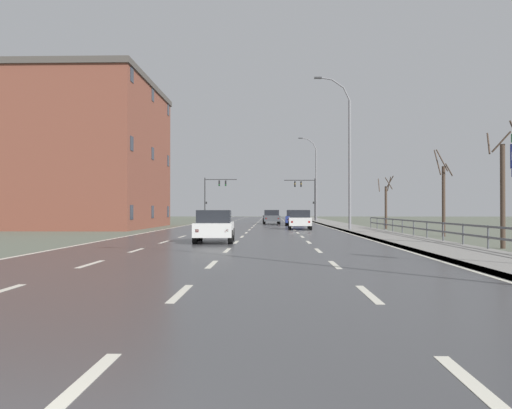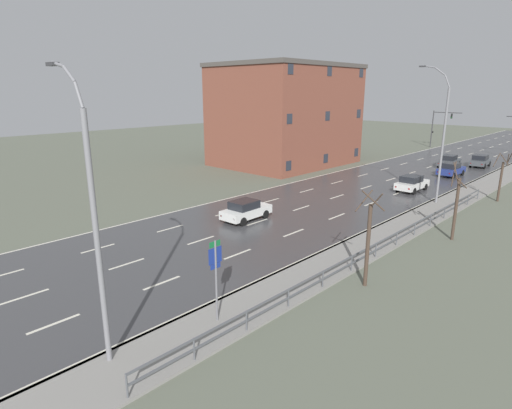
{
  "view_description": "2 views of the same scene",
  "coord_description": "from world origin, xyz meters",
  "px_view_note": "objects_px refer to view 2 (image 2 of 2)",
  "views": [
    {
      "loc": [
        1.7,
        -2.76,
        1.58
      ],
      "look_at": [
        -0.14,
        63.01,
        2.23
      ],
      "focal_mm": 38.31,
      "sensor_mm": 36.0,
      "label": 1
    },
    {
      "loc": [
        20.54,
        1.99,
        9.58
      ],
      "look_at": [
        0.0,
        23.47,
        1.43
      ],
      "focal_mm": 29.26,
      "sensor_mm": 36.0,
      "label": 2
    }
  ],
  "objects_px": {
    "car_far_left": "(246,210)",
    "brick_building": "(285,115)",
    "car_near_left": "(412,183)",
    "car_mid_centre": "(480,161)",
    "street_lamp_foreground": "(94,227)",
    "street_lamp_midground": "(441,138)",
    "traffic_signal_left": "(439,123)",
    "car_near_right": "(449,161)",
    "highway_sign": "(216,271)",
    "car_far_right": "(451,169)"
  },
  "relations": [
    {
      "from": "street_lamp_midground",
      "to": "car_far_right",
      "type": "height_order",
      "value": "street_lamp_midground"
    },
    {
      "from": "car_mid_centre",
      "to": "brick_building",
      "type": "bearing_deg",
      "value": -145.5
    },
    {
      "from": "car_far_right",
      "to": "traffic_signal_left",
      "type": "bearing_deg",
      "value": 117.33
    },
    {
      "from": "highway_sign",
      "to": "brick_building",
      "type": "height_order",
      "value": "brick_building"
    },
    {
      "from": "brick_building",
      "to": "car_mid_centre",
      "type": "bearing_deg",
      "value": 37.57
    },
    {
      "from": "car_far_left",
      "to": "brick_building",
      "type": "relative_size",
      "value": 0.24
    },
    {
      "from": "street_lamp_midground",
      "to": "car_near_right",
      "type": "xyz_separation_m",
      "value": [
        -5.71,
        19.37,
        -4.87
      ]
    },
    {
      "from": "brick_building",
      "to": "highway_sign",
      "type": "bearing_deg",
      "value": -54.11
    },
    {
      "from": "street_lamp_midground",
      "to": "car_mid_centre",
      "type": "xyz_separation_m",
      "value": [
        -2.84,
        22.37,
        -4.87
      ]
    },
    {
      "from": "car_mid_centre",
      "to": "brick_building",
      "type": "relative_size",
      "value": 0.24
    },
    {
      "from": "highway_sign",
      "to": "car_near_left",
      "type": "distance_m",
      "value": 29.48
    },
    {
      "from": "traffic_signal_left",
      "to": "car_mid_centre",
      "type": "xyz_separation_m",
      "value": [
        11.37,
        -15.21,
        -3.45
      ]
    },
    {
      "from": "car_far_left",
      "to": "car_far_right",
      "type": "relative_size",
      "value": 0.99
    },
    {
      "from": "car_far_right",
      "to": "car_near_left",
      "type": "bearing_deg",
      "value": -87.2
    },
    {
      "from": "street_lamp_foreground",
      "to": "street_lamp_midground",
      "type": "bearing_deg",
      "value": 90.07
    },
    {
      "from": "car_near_left",
      "to": "street_lamp_midground",
      "type": "bearing_deg",
      "value": -40.78
    },
    {
      "from": "street_lamp_foreground",
      "to": "brick_building",
      "type": "distance_m",
      "value": 43.94
    },
    {
      "from": "street_lamp_midground",
      "to": "car_near_right",
      "type": "distance_m",
      "value": 20.77
    },
    {
      "from": "highway_sign",
      "to": "traffic_signal_left",
      "type": "relative_size",
      "value": 0.6
    },
    {
      "from": "street_lamp_foreground",
      "to": "car_near_left",
      "type": "relative_size",
      "value": 2.55
    },
    {
      "from": "car_far_left",
      "to": "car_mid_centre",
      "type": "height_order",
      "value": "same"
    },
    {
      "from": "street_lamp_midground",
      "to": "traffic_signal_left",
      "type": "relative_size",
      "value": 1.87
    },
    {
      "from": "car_near_right",
      "to": "brick_building",
      "type": "relative_size",
      "value": 0.24
    },
    {
      "from": "highway_sign",
      "to": "car_mid_centre",
      "type": "relative_size",
      "value": 0.89
    },
    {
      "from": "car_near_left",
      "to": "car_mid_centre",
      "type": "xyz_separation_m",
      "value": [
        0.58,
        19.3,
        0.0
      ]
    },
    {
      "from": "car_far_left",
      "to": "car_near_right",
      "type": "height_order",
      "value": "same"
    },
    {
      "from": "street_lamp_foreground",
      "to": "highway_sign",
      "type": "distance_m",
      "value": 5.36
    },
    {
      "from": "highway_sign",
      "to": "car_far_right",
      "type": "distance_m",
      "value": 39.77
    },
    {
      "from": "car_near_left",
      "to": "brick_building",
      "type": "height_order",
      "value": "brick_building"
    },
    {
      "from": "car_near_right",
      "to": "car_mid_centre",
      "type": "bearing_deg",
      "value": 43.73
    },
    {
      "from": "highway_sign",
      "to": "car_far_left",
      "type": "height_order",
      "value": "highway_sign"
    },
    {
      "from": "street_lamp_foreground",
      "to": "car_near_right",
      "type": "relative_size",
      "value": 2.52
    },
    {
      "from": "street_lamp_midground",
      "to": "car_mid_centre",
      "type": "relative_size",
      "value": 2.78
    },
    {
      "from": "traffic_signal_left",
      "to": "street_lamp_midground",
      "type": "bearing_deg",
      "value": -69.28
    },
    {
      "from": "traffic_signal_left",
      "to": "car_mid_centre",
      "type": "height_order",
      "value": "traffic_signal_left"
    },
    {
      "from": "street_lamp_foreground",
      "to": "highway_sign",
      "type": "height_order",
      "value": "street_lamp_foreground"
    },
    {
      "from": "car_far_right",
      "to": "brick_building",
      "type": "relative_size",
      "value": 0.24
    },
    {
      "from": "street_lamp_foreground",
      "to": "car_mid_centre",
      "type": "bearing_deg",
      "value": 93.12
    },
    {
      "from": "street_lamp_midground",
      "to": "brick_building",
      "type": "distance_m",
      "value": 23.94
    },
    {
      "from": "street_lamp_midground",
      "to": "brick_building",
      "type": "bearing_deg",
      "value": 163.14
    },
    {
      "from": "car_far_right",
      "to": "car_near_right",
      "type": "bearing_deg",
      "value": 114.77
    },
    {
      "from": "street_lamp_foreground",
      "to": "car_mid_centre",
      "type": "height_order",
      "value": "street_lamp_foreground"
    },
    {
      "from": "street_lamp_midground",
      "to": "brick_building",
      "type": "height_order",
      "value": "brick_building"
    },
    {
      "from": "highway_sign",
      "to": "car_far_left",
      "type": "xyz_separation_m",
      "value": [
        -9.43,
        11.14,
        -1.58
      ]
    },
    {
      "from": "street_lamp_midground",
      "to": "car_far_right",
      "type": "distance_m",
      "value": 14.71
    },
    {
      "from": "car_near_left",
      "to": "street_lamp_foreground",
      "type": "bearing_deg",
      "value": -83.03
    },
    {
      "from": "car_far_right",
      "to": "car_mid_centre",
      "type": "distance_m",
      "value": 8.91
    },
    {
      "from": "street_lamp_midground",
      "to": "traffic_signal_left",
      "type": "bearing_deg",
      "value": 110.72
    },
    {
      "from": "street_lamp_midground",
      "to": "car_far_left",
      "type": "height_order",
      "value": "street_lamp_midground"
    },
    {
      "from": "car_far_left",
      "to": "car_far_right",
      "type": "distance_m",
      "value": 28.82
    }
  ]
}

